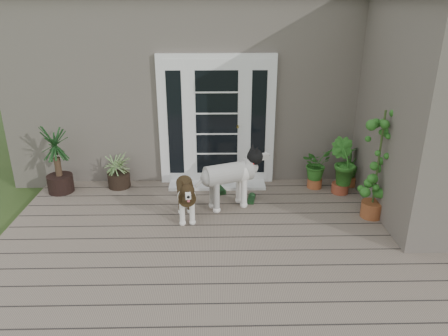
{
  "coord_description": "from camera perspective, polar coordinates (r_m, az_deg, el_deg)",
  "views": [
    {
      "loc": [
        -0.23,
        -4.13,
        3.03
      ],
      "look_at": [
        -0.1,
        1.75,
        0.7
      ],
      "focal_mm": 33.96,
      "sensor_mm": 36.0,
      "label": 1
    }
  ],
  "objects": [
    {
      "name": "house_wing",
      "position": [
        6.61,
        27.23,
        6.27
      ],
      "size": [
        1.6,
        2.4,
        3.1
      ],
      "primitive_type": "cube",
      "color": "#665E54",
      "rests_on": "ground"
    },
    {
      "name": "door_step",
      "position": [
        7.14,
        -0.91,
        -2.22
      ],
      "size": [
        1.6,
        0.4,
        0.05
      ],
      "primitive_type": "cube",
      "color": "white",
      "rests_on": "deck"
    },
    {
      "name": "white_dog",
      "position": [
        6.27,
        0.63,
        -1.97
      ],
      "size": [
        1.05,
        0.74,
        0.8
      ],
      "primitive_type": null,
      "rotation": [
        0.0,
        0.0,
        -1.19
      ],
      "color": "silver",
      "rests_on": "deck"
    },
    {
      "name": "clog_left",
      "position": [
        6.91,
        -0.55,
        -2.86
      ],
      "size": [
        0.25,
        0.34,
        0.09
      ],
      "primitive_type": null,
      "rotation": [
        0.0,
        0.0,
        0.38
      ],
      "color": "black",
      "rests_on": "deck"
    },
    {
      "name": "deck",
      "position": [
        5.42,
        1.39,
        -11.62
      ],
      "size": [
        6.2,
        4.6,
        0.12
      ],
      "primitive_type": "cube",
      "color": "#6B5B4C",
      "rests_on": "ground"
    },
    {
      "name": "spider_plant",
      "position": [
        7.21,
        -14.08,
        -0.1
      ],
      "size": [
        0.61,
        0.61,
        0.65
      ],
      "primitive_type": null,
      "rotation": [
        0.0,
        0.0,
        0.01
      ],
      "color": "#78945B",
      "rests_on": "deck"
    },
    {
      "name": "herb_b",
      "position": [
        7.02,
        15.55,
        -0.67
      ],
      "size": [
        0.64,
        0.64,
        0.68
      ],
      "primitive_type": "imported",
      "rotation": [
        0.0,
        0.0,
        2.42
      ],
      "color": "#1C4D16",
      "rests_on": "deck"
    },
    {
      "name": "herb_a",
      "position": [
        7.13,
        12.23,
        -0.31
      ],
      "size": [
        0.67,
        0.67,
        0.61
      ],
      "primitive_type": "imported",
      "rotation": [
        0.0,
        0.0,
        0.62
      ],
      "color": "#2A5D1A",
      "rests_on": "deck"
    },
    {
      "name": "sapling",
      "position": [
        6.2,
        20.03,
        0.51
      ],
      "size": [
        0.56,
        0.56,
        1.63
      ],
      "primitive_type": null,
      "rotation": [
        0.0,
        0.0,
        0.19
      ],
      "color": "#195A1C",
      "rests_on": "deck"
    },
    {
      "name": "yucca",
      "position": [
        7.23,
        -21.58,
        1.08
      ],
      "size": [
        0.92,
        0.92,
        1.12
      ],
      "primitive_type": null,
      "rotation": [
        0.0,
        0.0,
        -0.21
      ],
      "color": "black",
      "rests_on": "deck"
    },
    {
      "name": "herb_c",
      "position": [
        7.39,
        16.51,
        -0.25
      ],
      "size": [
        0.49,
        0.49,
        0.54
      ],
      "primitive_type": "imported",
      "rotation": [
        0.0,
        0.0,
        3.97
      ],
      "color": "#27641C",
      "rests_on": "deck"
    },
    {
      "name": "house_main",
      "position": [
        8.91,
        0.25,
        12.06
      ],
      "size": [
        7.4,
        4.0,
        3.1
      ],
      "primitive_type": "cube",
      "color": "#665E54",
      "rests_on": "ground"
    },
    {
      "name": "door_unit",
      "position": [
        6.97,
        -0.98,
        6.36
      ],
      "size": [
        1.9,
        0.14,
        2.15
      ],
      "primitive_type": "cube",
      "color": "white",
      "rests_on": "deck"
    },
    {
      "name": "brindle_dog",
      "position": [
        5.99,
        -5.15,
        -4.09
      ],
      "size": [
        0.43,
        0.81,
        0.64
      ],
      "primitive_type": null,
      "rotation": [
        0.0,
        0.0,
        3.28
      ],
      "color": "#402E17",
      "rests_on": "deck"
    },
    {
      "name": "clog_right",
      "position": [
        6.61,
        3.71,
        -4.12
      ],
      "size": [
        0.19,
        0.31,
        0.09
      ],
      "primitive_type": null,
      "rotation": [
        0.0,
        0.0,
        -0.19
      ],
      "color": "black",
      "rests_on": "deck"
    }
  ]
}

